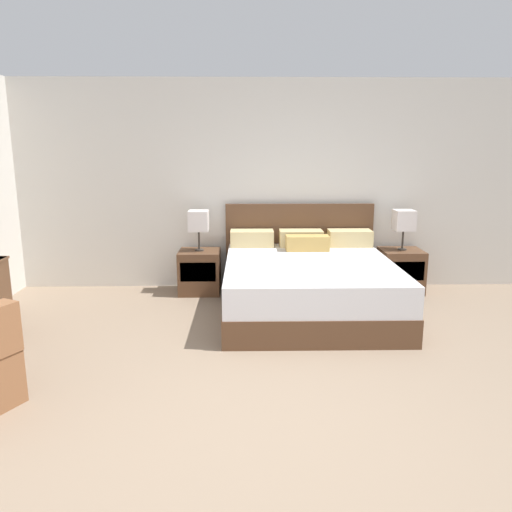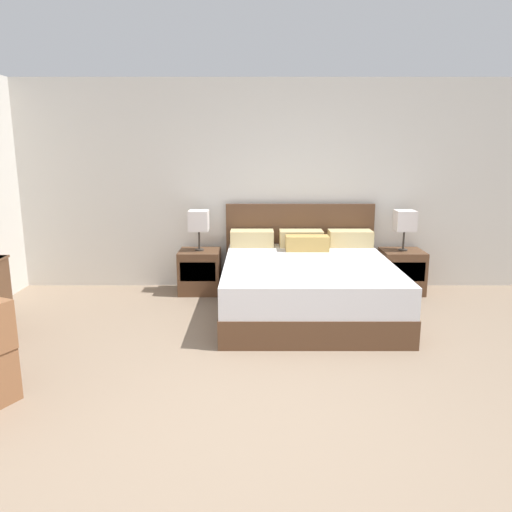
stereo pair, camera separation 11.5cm
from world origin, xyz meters
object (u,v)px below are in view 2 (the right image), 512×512
Objects in this scene: nightstand_left at (202,271)px; table_lamp_right at (407,221)px; bed at (309,284)px; table_lamp_left at (201,221)px; nightstand_right at (404,272)px.

table_lamp_right is at bearing 0.03° from nightstand_left.
bed reaches higher than table_lamp_left.
nightstand_left is 1.07× the size of table_lamp_left.
table_lamp_left reaches higher than nightstand_left.
nightstand_left is 2.55m from nightstand_right.
table_lamp_right is at bearing 0.00° from table_lamp_left.
bed is at bearing -149.45° from table_lamp_right.
table_lamp_right reaches higher than nightstand_left.
table_lamp_left reaches higher than nightstand_right.
nightstand_left is at bearing -179.97° from table_lamp_right.
bed is 4.25× the size of table_lamp_left.
table_lamp_left is (-1.27, 0.75, 0.59)m from bed.
nightstand_left is at bearing -90.00° from table_lamp_left.
bed is 1.59m from table_lamp_left.
bed is at bearing -30.49° from nightstand_left.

